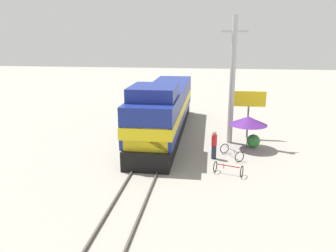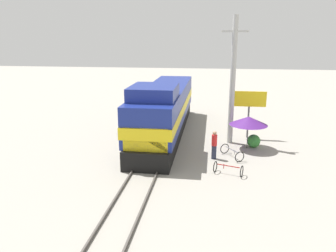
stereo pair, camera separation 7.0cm
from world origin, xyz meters
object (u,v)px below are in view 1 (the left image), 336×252
(vendor_umbrella, at_px, (248,121))
(person_bystander, at_px, (214,144))
(locomotive, at_px, (164,110))
(billboard_sign, at_px, (249,102))
(bicycle, at_px, (232,152))
(bicycle_spare, at_px, (228,169))
(utility_pole, at_px, (232,81))

(vendor_umbrella, xyz_separation_m, person_bystander, (-2.26, -2.36, -0.96))
(person_bystander, bearing_deg, locomotive, 129.38)
(locomotive, xyz_separation_m, billboard_sign, (6.36, 0.23, 0.75))
(locomotive, xyz_separation_m, person_bystander, (3.85, -4.69, -0.99))
(billboard_sign, relative_size, bicycle, 1.97)
(locomotive, bearing_deg, billboard_sign, 2.04)
(bicycle_spare, bearing_deg, locomotive, -128.31)
(vendor_umbrella, distance_m, bicycle_spare, 5.20)
(vendor_umbrella, height_order, bicycle_spare, vendor_umbrella)
(person_bystander, bearing_deg, bicycle_spare, -71.31)
(locomotive, height_order, person_bystander, locomotive)
(billboard_sign, height_order, person_bystander, billboard_sign)
(utility_pole, xyz_separation_m, billboard_sign, (1.38, 1.44, -1.75))
(vendor_umbrella, relative_size, bicycle_spare, 1.52)
(locomotive, relative_size, bicycle, 8.86)
(person_bystander, relative_size, bicycle_spare, 1.08)
(bicycle, relative_size, bicycle_spare, 1.07)
(bicycle_spare, bearing_deg, utility_pole, -164.98)
(locomotive, height_order, bicycle_spare, locomotive)
(vendor_umbrella, height_order, bicycle, vendor_umbrella)
(locomotive, height_order, utility_pole, utility_pole)
(vendor_umbrella, bearing_deg, locomotive, 159.14)
(person_bystander, bearing_deg, utility_pole, 72.00)
(locomotive, height_order, bicycle, locomotive)
(person_bystander, xyz_separation_m, bicycle, (1.13, 0.35, -0.65))
(vendor_umbrella, bearing_deg, bicycle, -119.33)
(utility_pole, height_order, billboard_sign, utility_pole)
(locomotive, xyz_separation_m, vendor_umbrella, (6.12, -2.33, -0.03))
(locomotive, relative_size, vendor_umbrella, 6.27)
(utility_pole, bearing_deg, person_bystander, -108.00)
(locomotive, distance_m, vendor_umbrella, 6.54)
(billboard_sign, distance_m, bicycle_spare, 7.86)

